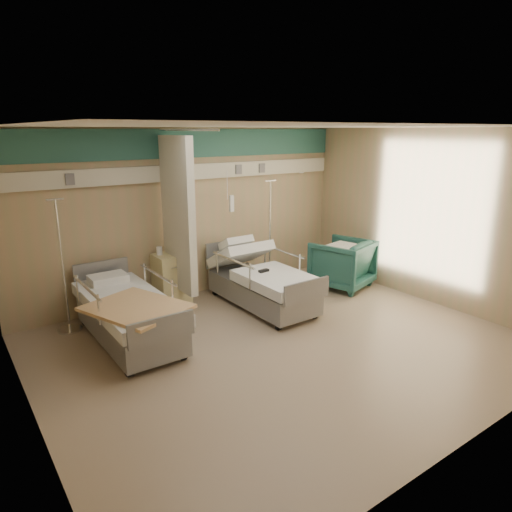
# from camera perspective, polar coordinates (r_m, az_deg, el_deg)

# --- Properties ---
(ground) EXTENTS (6.00, 5.00, 0.00)m
(ground) POSITION_cam_1_polar(r_m,az_deg,el_deg) (6.18, 3.41, -11.07)
(ground) COLOR gray
(ground) RESTS_ON ground
(room_walls) EXTENTS (6.04, 5.04, 2.82)m
(room_walls) POSITION_cam_1_polar(r_m,az_deg,el_deg) (5.78, 1.88, 6.54)
(room_walls) COLOR tan
(room_walls) RESTS_ON ground
(bed_right) EXTENTS (1.00, 2.16, 0.63)m
(bed_right) POSITION_cam_1_polar(r_m,az_deg,el_deg) (7.34, 0.73, -3.96)
(bed_right) COLOR silver
(bed_right) RESTS_ON ground
(bed_left) EXTENTS (1.00, 2.16, 0.63)m
(bed_left) POSITION_cam_1_polar(r_m,az_deg,el_deg) (6.38, -15.56, -7.65)
(bed_left) COLOR silver
(bed_left) RESTS_ON ground
(bedside_cabinet) EXTENTS (0.50, 0.48, 0.85)m
(bedside_cabinet) POSITION_cam_1_polar(r_m,az_deg,el_deg) (7.49, -10.51, -2.94)
(bedside_cabinet) COLOR beige
(bedside_cabinet) RESTS_ON ground
(visitor_armchair) EXTENTS (1.16, 1.18, 0.87)m
(visitor_armchair) POSITION_cam_1_polar(r_m,az_deg,el_deg) (8.35, 10.73, -0.94)
(visitor_armchair) COLOR #21524A
(visitor_armchair) RESTS_ON ground
(waffle_blanket) EXTENTS (0.70, 0.64, 0.07)m
(waffle_blanket) POSITION_cam_1_polar(r_m,az_deg,el_deg) (8.26, 10.93, 2.25)
(waffle_blanket) COLOR white
(waffle_blanket) RESTS_ON visitor_armchair
(iv_stand_right) EXTENTS (0.34, 0.34, 1.92)m
(iv_stand_right) POSITION_cam_1_polar(r_m,az_deg,el_deg) (8.34, 1.71, -1.01)
(iv_stand_right) COLOR silver
(iv_stand_right) RESTS_ON ground
(iv_stand_left) EXTENTS (0.34, 0.34, 1.89)m
(iv_stand_left) POSITION_cam_1_polar(r_m,az_deg,el_deg) (6.97, -22.53, -5.67)
(iv_stand_left) COLOR silver
(iv_stand_left) RESTS_ON ground
(call_remote) EXTENTS (0.17, 0.09, 0.04)m
(call_remote) POSITION_cam_1_polar(r_m,az_deg,el_deg) (7.08, 0.98, -1.85)
(call_remote) COLOR black
(call_remote) RESTS_ON bed_right
(tan_blanket) EXTENTS (1.28, 1.42, 0.04)m
(tan_blanket) POSITION_cam_1_polar(r_m,az_deg,el_deg) (5.84, -14.71, -6.25)
(tan_blanket) COLOR tan
(tan_blanket) RESTS_ON bed_left
(toiletry_bag) EXTENTS (0.24, 0.17, 0.12)m
(toiletry_bag) POSITION_cam_1_polar(r_m,az_deg,el_deg) (7.37, -9.62, 0.72)
(toiletry_bag) COLOR black
(toiletry_bag) RESTS_ON bedside_cabinet
(white_cup) EXTENTS (0.10, 0.10, 0.13)m
(white_cup) POSITION_cam_1_polar(r_m,az_deg,el_deg) (7.37, -11.99, 0.64)
(white_cup) COLOR white
(white_cup) RESTS_ON bedside_cabinet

